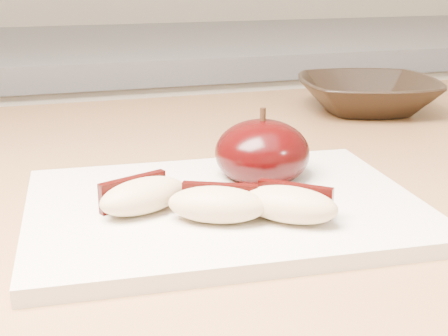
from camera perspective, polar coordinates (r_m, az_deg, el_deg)
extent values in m
cube|color=silver|center=(1.38, -13.77, -9.51)|extent=(2.40, 0.60, 0.90)
cube|color=slate|center=(1.23, -15.41, 10.23)|extent=(2.40, 0.62, 0.04)
cube|color=olive|center=(0.56, -12.01, -2.78)|extent=(1.64, 0.64, 0.04)
cube|color=beige|center=(0.46, 0.00, -3.63)|extent=(0.30, 0.23, 0.01)
ellipsoid|color=black|center=(0.51, 3.51, 1.40)|extent=(0.09, 0.09, 0.05)
cylinder|color=black|center=(0.50, 3.58, 4.90)|extent=(0.00, 0.00, 0.01)
ellipsoid|color=tan|center=(0.44, -7.38, -2.54)|extent=(0.07, 0.05, 0.02)
cube|color=black|center=(0.45, -8.33, -2.16)|extent=(0.05, 0.03, 0.02)
ellipsoid|color=tan|center=(0.42, -0.64, -3.37)|extent=(0.07, 0.06, 0.02)
cube|color=black|center=(0.43, -0.36, -2.81)|extent=(0.05, 0.03, 0.02)
ellipsoid|color=tan|center=(0.42, 5.99, -3.34)|extent=(0.07, 0.07, 0.02)
cube|color=black|center=(0.43, 6.52, -2.83)|extent=(0.04, 0.04, 0.02)
imported|color=black|center=(0.80, 12.98, 6.54)|extent=(0.21, 0.21, 0.04)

